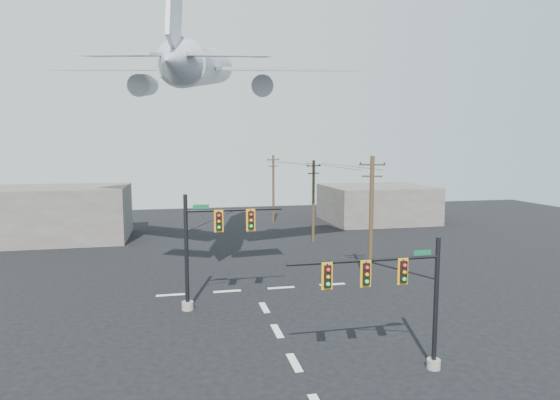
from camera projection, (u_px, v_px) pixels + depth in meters
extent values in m
plane|color=black|center=(294.00, 363.00, 22.61)|extent=(120.00, 120.00, 0.00)
cube|color=silver|center=(294.00, 362.00, 22.61)|extent=(0.40, 2.00, 0.01)
cube|color=silver|center=(277.00, 331.00, 26.50)|extent=(0.40, 2.00, 0.01)
cube|color=silver|center=(264.00, 308.00, 30.38)|extent=(0.40, 2.00, 0.01)
cube|color=silver|center=(170.00, 295.00, 32.98)|extent=(2.00, 0.40, 0.01)
cube|color=silver|center=(227.00, 291.00, 33.84)|extent=(2.00, 0.40, 0.01)
cube|color=silver|center=(281.00, 288.00, 34.69)|extent=(2.00, 0.40, 0.01)
cube|color=silver|center=(332.00, 284.00, 35.54)|extent=(2.00, 0.40, 0.01)
cylinder|color=gray|center=(434.00, 364.00, 21.99)|extent=(0.63, 0.63, 0.45)
cylinder|color=black|center=(436.00, 304.00, 21.67)|extent=(0.22, 0.22, 6.29)
cylinder|color=black|center=(365.00, 260.00, 20.66)|extent=(7.13, 0.14, 0.14)
cylinder|color=black|center=(402.00, 270.00, 21.10)|extent=(3.73, 0.07, 0.07)
cube|color=black|center=(403.00, 271.00, 20.97)|extent=(0.31, 0.27, 0.99)
cube|color=orange|center=(403.00, 271.00, 20.99)|extent=(0.49, 0.04, 1.21)
sphere|color=red|center=(405.00, 265.00, 20.79)|extent=(0.18, 0.18, 0.18)
sphere|color=orange|center=(405.00, 272.00, 20.82)|extent=(0.18, 0.18, 0.18)
sphere|color=#0DD339|center=(404.00, 279.00, 20.86)|extent=(0.18, 0.18, 0.18)
cube|color=black|center=(366.00, 274.00, 20.59)|extent=(0.31, 0.27, 0.99)
cube|color=orange|center=(366.00, 274.00, 20.61)|extent=(0.49, 0.04, 1.21)
sphere|color=red|center=(367.00, 268.00, 20.41)|extent=(0.18, 0.18, 0.18)
sphere|color=orange|center=(367.00, 275.00, 20.44)|extent=(0.18, 0.18, 0.18)
sphere|color=#0DD339|center=(367.00, 282.00, 20.48)|extent=(0.18, 0.18, 0.18)
cube|color=black|center=(327.00, 276.00, 20.21)|extent=(0.31, 0.27, 0.99)
cube|color=orange|center=(327.00, 276.00, 20.23)|extent=(0.49, 0.04, 1.21)
sphere|color=red|center=(328.00, 270.00, 20.03)|extent=(0.18, 0.18, 0.18)
sphere|color=orange|center=(328.00, 277.00, 20.06)|extent=(0.18, 0.18, 0.18)
sphere|color=#0DD339|center=(328.00, 284.00, 20.10)|extent=(0.18, 0.18, 0.18)
cube|color=#0C5630|center=(422.00, 253.00, 21.17)|extent=(0.85, 0.04, 0.23)
cylinder|color=gray|center=(188.00, 306.00, 29.97)|extent=(0.75, 0.75, 0.53)
cylinder|color=black|center=(186.00, 253.00, 29.59)|extent=(0.26, 0.26, 7.45)
cylinder|color=black|center=(234.00, 210.00, 29.94)|extent=(6.16, 0.17, 0.17)
cylinder|color=black|center=(210.00, 220.00, 29.69)|extent=(3.33, 0.09, 0.09)
cube|color=black|center=(219.00, 221.00, 29.65)|extent=(0.36, 0.32, 1.17)
cube|color=orange|center=(219.00, 221.00, 29.67)|extent=(0.59, 0.04, 1.44)
sphere|color=red|center=(219.00, 216.00, 29.43)|extent=(0.21, 0.21, 0.21)
sphere|color=orange|center=(219.00, 222.00, 29.47)|extent=(0.21, 0.21, 0.21)
sphere|color=#0DD339|center=(219.00, 227.00, 29.51)|extent=(0.21, 0.21, 0.21)
cube|color=black|center=(251.00, 220.00, 30.08)|extent=(0.36, 0.32, 1.17)
cube|color=orange|center=(251.00, 220.00, 30.10)|extent=(0.59, 0.04, 1.44)
sphere|color=red|center=(251.00, 215.00, 29.87)|extent=(0.21, 0.21, 0.21)
sphere|color=orange|center=(251.00, 220.00, 29.91)|extent=(0.21, 0.21, 0.21)
sphere|color=#0DD339|center=(251.00, 226.00, 29.95)|extent=(0.21, 0.21, 0.21)
cube|color=#0C5630|center=(201.00, 207.00, 29.40)|extent=(1.01, 0.04, 0.28)
cylinder|color=#4A351F|center=(371.00, 221.00, 35.05)|extent=(0.32, 0.32, 9.74)
cube|color=#4A351F|center=(372.00, 165.00, 34.57)|extent=(1.89, 0.73, 0.13)
cube|color=#4A351F|center=(372.00, 176.00, 34.67)|extent=(1.48, 0.60, 0.13)
cylinder|color=black|center=(361.00, 163.00, 34.65)|extent=(0.11, 0.11, 0.13)
cylinder|color=black|center=(372.00, 163.00, 34.56)|extent=(0.11, 0.11, 0.13)
cylinder|color=black|center=(384.00, 163.00, 34.47)|extent=(0.11, 0.11, 0.13)
cylinder|color=#4A351F|center=(313.00, 201.00, 51.03)|extent=(0.30, 0.30, 8.99)
cube|color=#4A351F|center=(314.00, 166.00, 50.59)|extent=(1.76, 0.72, 0.12)
cube|color=#4A351F|center=(314.00, 173.00, 50.68)|extent=(1.37, 0.58, 0.12)
cylinder|color=black|center=(308.00, 165.00, 50.16)|extent=(0.10, 0.10, 0.12)
cylinder|color=black|center=(314.00, 165.00, 50.58)|extent=(0.10, 0.10, 0.12)
cylinder|color=black|center=(320.00, 165.00, 51.00)|extent=(0.10, 0.10, 0.12)
cylinder|color=#4A351F|center=(273.00, 190.00, 63.50)|extent=(0.32, 0.32, 9.35)
cube|color=#4A351F|center=(273.00, 160.00, 63.05)|extent=(1.80, 0.88, 0.13)
cube|color=#4A351F|center=(273.00, 166.00, 63.15)|extent=(1.41, 0.71, 0.13)
cylinder|color=black|center=(268.00, 159.00, 62.55)|extent=(0.11, 0.11, 0.13)
cylinder|color=black|center=(273.00, 159.00, 63.04)|extent=(0.11, 0.11, 0.13)
cylinder|color=black|center=(278.00, 159.00, 63.54)|extent=(0.11, 0.11, 0.13)
cylinder|color=black|center=(329.00, 166.00, 42.41)|extent=(0.41, 16.35, 0.03)
cylinder|color=black|center=(285.00, 163.00, 56.65)|extent=(1.83, 13.26, 0.03)
cylinder|color=black|center=(346.00, 166.00, 42.77)|extent=(0.29, 16.35, 0.03)
cylinder|color=black|center=(298.00, 163.00, 57.01)|extent=(1.74, 13.26, 0.03)
cylinder|color=#B7BBC4|center=(203.00, 66.00, 39.43)|extent=(7.21, 20.72, 6.20)
cone|color=#B7BBC4|center=(219.00, 68.00, 51.37)|extent=(4.12, 5.46, 3.85)
cone|color=#B7BBC4|center=(173.00, 62.00, 27.49)|extent=(3.80, 5.35, 3.53)
cube|color=#B7BBC4|center=(113.00, 69.00, 38.03)|extent=(13.17, 11.37, 0.92)
cube|color=#B7BBC4|center=(289.00, 69.00, 38.27)|extent=(13.74, 7.44, 0.92)
cylinder|color=#B7BBC4|center=(143.00, 85.00, 39.22)|extent=(2.45, 3.74, 2.27)
cylinder|color=#B7BBC4|center=(263.00, 85.00, 39.38)|extent=(2.45, 3.74, 2.27)
cube|color=#B7BBC4|center=(174.00, 9.00, 27.79)|extent=(1.14, 4.46, 5.72)
cube|color=#B7BBC4|center=(121.00, 55.00, 27.87)|extent=(5.48, 4.21, 0.51)
cube|color=#B7BBC4|center=(229.00, 55.00, 27.98)|extent=(5.15, 2.52, 0.51)
cube|color=slate|center=(44.00, 214.00, 51.99)|extent=(18.00, 10.00, 6.00)
cube|color=slate|center=(376.00, 204.00, 65.85)|extent=(14.00, 12.00, 5.00)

